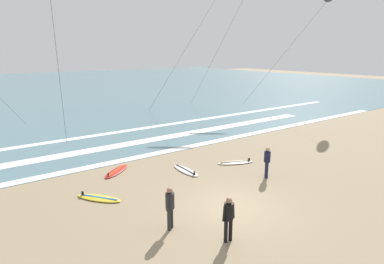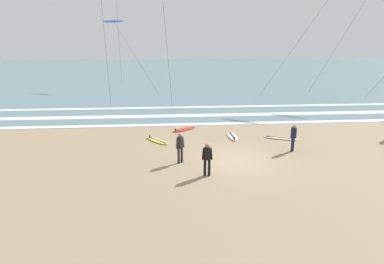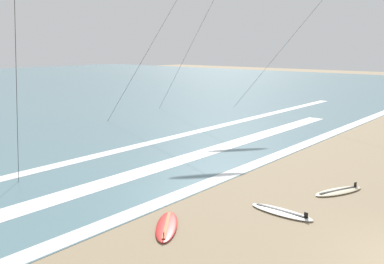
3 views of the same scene
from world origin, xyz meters
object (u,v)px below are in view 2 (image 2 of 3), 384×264
object	(u,v)px
surfer_right_near	(207,157)
kite_blue_far_right	(113,22)
surfer_background_far	(180,145)
surfboard_left_pile	(232,136)
surfboard_near_water	(280,138)
surfer_left_far	(293,135)
surfboard_right_spare	(157,141)
surfboard_foreground_flat	(184,129)

from	to	relation	value
surfer_right_near	kite_blue_far_right	distance (m)	33.07
surfer_background_far	kite_blue_far_right	world-z (taller)	kite_blue_far_right
surfboard_left_pile	surfboard_near_water	bearing A→B (deg)	-11.94
surfer_left_far	surfboard_right_spare	distance (m)	8.25
surfer_right_near	surfer_left_far	distance (m)	6.17
surfer_right_near	surfboard_foreground_flat	world-z (taller)	surfer_right_near
surfboard_foreground_flat	kite_blue_far_right	bearing A→B (deg)	109.06
surfboard_left_pile	surfboard_right_spare	distance (m)	4.96
surfboard_foreground_flat	surfboard_near_water	xyz separation A→B (m)	(6.10, -2.66, 0.00)
surfer_left_far	surfboard_foreground_flat	size ratio (longest dim) A/B	0.79
surfer_background_far	surfer_left_far	distance (m)	6.65
surfer_background_far	kite_blue_far_right	distance (m)	31.11
surfboard_left_pile	surfboard_near_water	distance (m)	3.10
surfer_background_far	surfboard_right_spare	size ratio (longest dim) A/B	0.79
surfboard_left_pile	surfboard_foreground_flat	world-z (taller)	same
surfer_right_near	surfer_background_far	xyz separation A→B (m)	(-1.18, 1.78, 0.00)
surfboard_near_water	kite_blue_far_right	world-z (taller)	kite_blue_far_right
surfer_background_far	kite_blue_far_right	size ratio (longest dim) A/B	0.18
surfboard_near_water	kite_blue_far_right	size ratio (longest dim) A/B	0.25
surfer_left_far	surfboard_near_water	distance (m)	2.61
surfboard_right_spare	kite_blue_far_right	xyz separation A→B (m)	(-6.03, 25.45, 8.50)
kite_blue_far_right	surfboard_left_pile	bearing A→B (deg)	-66.22
surfer_left_far	surfboard_right_spare	world-z (taller)	surfer_left_far
surfer_right_near	surfboard_near_water	bearing A→B (deg)	45.09
surfer_right_near	surfboard_right_spare	world-z (taller)	surfer_right_near
surfboard_right_spare	surfer_left_far	bearing A→B (deg)	-17.90
surfboard_near_water	surfboard_right_spare	world-z (taller)	same
surfboard_right_spare	surfboard_left_pile	bearing A→B (deg)	6.52
surfer_background_far	surfboard_near_water	world-z (taller)	surfer_background_far
surfboard_foreground_flat	surfer_background_far	bearing A→B (deg)	-95.23
surfboard_right_spare	kite_blue_far_right	size ratio (longest dim) A/B	0.23
surfboard_near_water	surfer_background_far	bearing A→B (deg)	-150.76
surfboard_foreground_flat	surfboard_near_water	size ratio (longest dim) A/B	0.93
surfer_right_near	surfboard_left_pile	size ratio (longest dim) A/B	0.76
surfboard_right_spare	surfboard_foreground_flat	bearing A→B (deg)	54.16
surfer_left_far	surfboard_near_water	xyz separation A→B (m)	(0.17, 2.44, -0.91)
surfer_right_near	surfboard_left_pile	world-z (taller)	surfer_right_near
surfer_left_far	surfboard_right_spare	size ratio (longest dim) A/B	0.79
surfer_left_far	surfboard_left_pile	xyz separation A→B (m)	(-2.87, 3.08, -0.91)
kite_blue_far_right	surfer_left_far	bearing A→B (deg)	-63.69
surfboard_near_water	kite_blue_far_right	distance (m)	30.33
surfer_right_near	surfboard_left_pile	xyz separation A→B (m)	(2.47, 6.17, -0.91)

